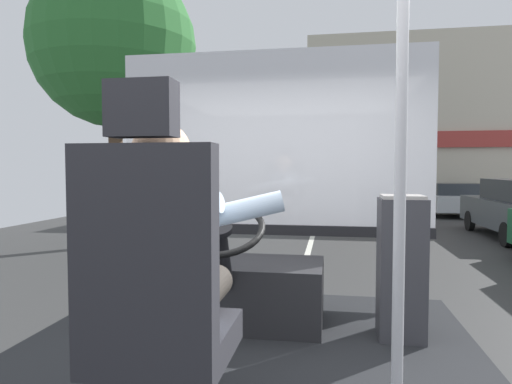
% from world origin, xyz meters
% --- Properties ---
extents(ground, '(18.00, 44.00, 0.06)m').
position_xyz_m(ground, '(0.00, 8.80, -0.02)').
color(ground, '#333333').
extents(driver_seat, '(0.48, 0.48, 1.28)m').
position_xyz_m(driver_seat, '(-0.13, -0.49, 1.26)').
color(driver_seat, black).
rests_on(driver_seat, bus_floor).
extents(bus_driver, '(0.83, 0.61, 0.75)m').
position_xyz_m(bus_driver, '(-0.13, -0.37, 1.43)').
color(bus_driver, '#332D28').
rests_on(bus_driver, driver_seat).
extents(steering_console, '(1.10, 0.97, 0.80)m').
position_xyz_m(steering_console, '(-0.13, 0.85, 0.95)').
color(steering_console, black).
rests_on(steering_console, bus_floor).
extents(handrail_pole, '(0.04, 0.04, 2.20)m').
position_xyz_m(handrail_pole, '(0.72, -0.22, 1.83)').
color(handrail_pole, '#B7B7BC').
rests_on(handrail_pole, bus_floor).
extents(fare_box, '(0.26, 0.27, 0.85)m').
position_xyz_m(fare_box, '(0.88, 0.77, 1.15)').
color(fare_box, '#333338').
rests_on(fare_box, bus_floor).
extents(windshield_panel, '(2.50, 0.08, 1.48)m').
position_xyz_m(windshield_panel, '(0.00, 1.62, 1.77)').
color(windshield_panel, white).
extents(street_tree, '(3.58, 3.58, 6.24)m').
position_xyz_m(street_tree, '(-4.29, 7.36, 4.42)').
color(street_tree, '#4C3828').
rests_on(street_tree, ground).
extents(shop_building, '(10.06, 5.63, 6.90)m').
position_xyz_m(shop_building, '(4.53, 18.45, 3.45)').
color(shop_building, '#BCB29E').
rests_on(shop_building, ground).
extents(parked_car_silver, '(1.98, 4.35, 1.20)m').
position_xyz_m(parked_car_silver, '(4.96, 16.00, 0.62)').
color(parked_car_silver, silver).
rests_on(parked_car_silver, ground).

